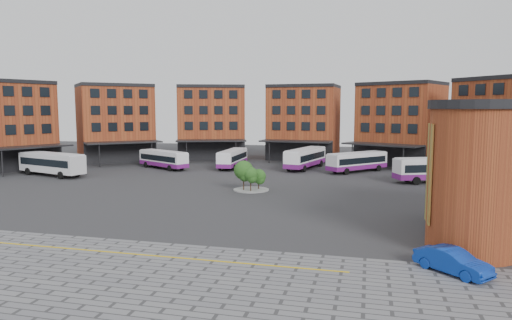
% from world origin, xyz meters
% --- Properties ---
extents(ground, '(160.00, 160.00, 0.00)m').
position_xyz_m(ground, '(0.00, 0.00, 0.00)').
color(ground, '#28282B').
rests_on(ground, ground).
extents(paving_zone, '(50.00, 22.00, 0.02)m').
position_xyz_m(paving_zone, '(2.00, -22.00, 0.01)').
color(paving_zone, slate).
rests_on(paving_zone, ground).
extents(yellow_line, '(26.00, 0.15, 0.02)m').
position_xyz_m(yellow_line, '(2.00, -14.00, 0.03)').
color(yellow_line, gold).
rests_on(yellow_line, paving_zone).
extents(main_building, '(94.14, 42.48, 14.60)m').
position_xyz_m(main_building, '(-4.77, 38.25, 7.23)').
color(main_building, brown).
rests_on(main_building, ground).
extents(tree_island, '(4.40, 4.40, 3.73)m').
position_xyz_m(tree_island, '(1.86, 11.59, 1.99)').
color(tree_island, gray).
rests_on(tree_island, ground).
extents(bus_a, '(12.38, 6.14, 3.42)m').
position_xyz_m(bus_a, '(-29.92, 16.47, 2.03)').
color(bus_a, silver).
rests_on(bus_a, ground).
extents(bus_b, '(10.47, 7.38, 3.00)m').
position_xyz_m(bus_b, '(-17.33, 28.02, 1.62)').
color(bus_b, white).
rests_on(bus_b, ground).
extents(bus_c, '(2.87, 10.80, 3.03)m').
position_xyz_m(bus_c, '(-6.48, 32.05, 1.64)').
color(bus_c, white).
rests_on(bus_c, ground).
extents(bus_d, '(5.59, 12.35, 3.39)m').
position_xyz_m(bus_d, '(5.72, 33.66, 1.84)').
color(bus_d, white).
rests_on(bus_d, ground).
extents(bus_e, '(9.38, 9.88, 3.12)m').
position_xyz_m(bus_e, '(14.23, 31.68, 1.69)').
color(bus_e, white).
rests_on(bus_e, ground).
extents(bus_f, '(12.17, 7.19, 3.39)m').
position_xyz_m(bus_f, '(25.18, 23.79, 1.84)').
color(bus_f, silver).
rests_on(bus_f, ground).
extents(blue_car, '(4.54, 4.33, 1.53)m').
position_xyz_m(blue_car, '(21.10, -12.58, 0.77)').
color(blue_car, '#0C329F').
rests_on(blue_car, ground).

